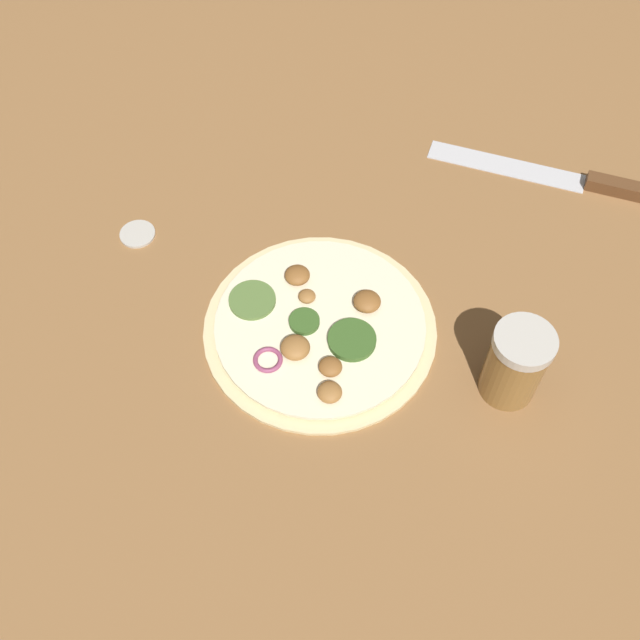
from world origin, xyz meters
The scene contains 5 objects.
ground_plane centered at (0.00, 0.00, 0.00)m, with size 3.00×3.00×0.00m, color olive.
pizza centered at (0.00, 0.00, 0.01)m, with size 0.27×0.27×0.03m.
knife centered at (-0.21, -0.36, 0.01)m, with size 0.32×0.08×0.02m.
spice_jar centered at (-0.21, -0.03, 0.05)m, with size 0.06×0.06×0.10m.
loose_cap centered at (0.27, -0.02, 0.00)m, with size 0.04×0.04×0.01m.
Camera 1 is at (-0.22, 0.41, 0.72)m, focal length 42.00 mm.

